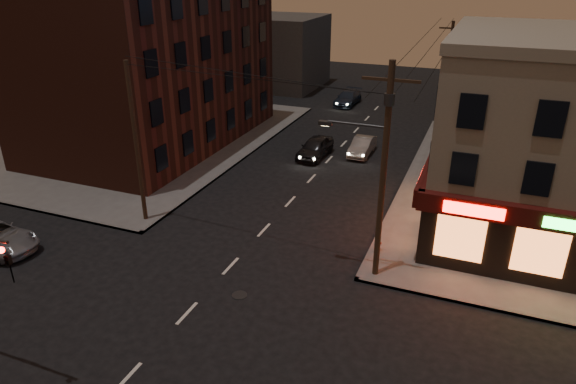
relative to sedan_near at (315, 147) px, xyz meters
The scene contains 13 objects.
ground 20.24m from the sedan_near, 86.61° to the right, with size 120.00×120.00×0.00m, color black.
sidewalk_nw 16.86m from the sedan_near, behind, with size 24.00×28.00×0.15m, color #514F4C.
brick_apartment 14.60m from the sedan_near, behind, with size 12.00×20.00×13.00m, color #461F16.
bg_building_ne_a 23.57m from the sedan_near, 49.53° to the left, with size 10.00×12.00×7.00m, color #3F3D3A.
bg_building_nw 25.01m from the sedan_near, 118.42° to the left, with size 9.00×10.00×8.00m, color #3F3D3A.
bg_building_ne_b 34.51m from the sedan_near, 67.47° to the left, with size 8.00×8.00×6.00m, color #3F3D3A.
utility_pole_main 17.15m from the sedan_near, 61.30° to the right, with size 4.20×0.44×10.00m.
utility_pole_far 14.78m from the sedan_near, 55.90° to the left, with size 0.26×0.26×9.00m, color #382619.
utility_pole_west 15.30m from the sedan_near, 112.26° to the right, with size 0.24×0.24×9.00m, color #382619.
sedan_near is the anchor object (origin of this frame).
sedan_mid 3.71m from the sedan_near, 30.21° to the left, with size 1.40×4.03×1.33m, color slate.
sedan_far 16.23m from the sedan_near, 96.93° to the left, with size 1.97×4.84×1.40m, color #1C2638.
fire_hydrant 14.44m from the sedan_near, 58.10° to the right, with size 0.34×0.34×0.80m.
Camera 1 is at (10.61, -14.93, 13.71)m, focal length 32.00 mm.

